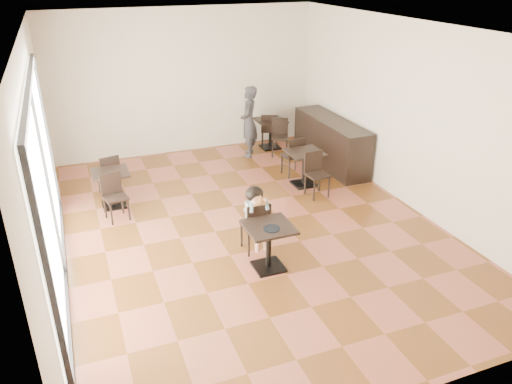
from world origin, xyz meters
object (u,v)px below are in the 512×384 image
child_chair (255,225)px  chair_left_b (116,198)px  cafe_table_left (112,189)px  chair_left_a (108,174)px  chair_mid_b (318,175)px  child (255,219)px  adult_patron (249,122)px  child_table (269,247)px  cafe_table_back (270,134)px  chair_mid_a (293,156)px  cafe_table_mid (304,168)px  chair_back_a (269,130)px  chair_back_b (280,138)px

child_chair → chair_left_b: (-1.85, 1.79, -0.01)m
cafe_table_left → chair_left_a: size_ratio=0.83×
chair_mid_b → child_chair: bearing=-146.6°
child → cafe_table_left: size_ratio=1.57×
adult_patron → chair_left_b: adult_patron is taller
child_table → chair_left_a: 3.90m
cafe_table_back → chair_mid_a: chair_mid_a is taller
chair_mid_a → cafe_table_mid: bearing=85.7°
child_chair → adult_patron: adult_patron is taller
cafe_table_mid → chair_left_b: chair_left_b is taller
chair_left_a → chair_back_a: size_ratio=0.97×
cafe_table_back → chair_back_a: 0.10m
cafe_table_left → chair_back_a: bearing=26.5°
child_chair → chair_back_b: same height
chair_left_b → chair_back_a: chair_back_a is taller
chair_left_b → chair_mid_a: bearing=-2.7°
adult_patron → chair_left_a: (-3.20, -1.00, -0.39)m
child_chair → chair_back_b: size_ratio=1.00×
chair_mid_b → chair_back_a: bearing=81.4°
chair_left_b → cafe_table_mid: bearing=-11.2°
chair_mid_a → chair_left_b: bearing=6.6°
child → chair_left_b: size_ratio=1.30×
cafe_table_back → chair_left_b: (-3.85, -2.40, 0.06)m
adult_patron → chair_mid_b: size_ratio=1.88×
cafe_table_left → chair_left_a: 0.55m
cafe_table_mid → child: bearing=-132.8°
cafe_table_back → child: bearing=-115.6°
cafe_table_back → chair_mid_a: 1.71m
chair_mid_b → chair_mid_a: bearing=85.7°
adult_patron → chair_left_a: bearing=-49.3°
chair_mid_a → chair_left_a: size_ratio=1.05×
adult_patron → chair_back_a: (0.65, 0.37, -0.38)m
cafe_table_left → chair_mid_b: 3.76m
adult_patron → chair_back_b: 0.79m
cafe_table_left → chair_back_a: 4.30m
chair_left_b → chair_back_b: 4.27m
child_table → cafe_table_back: 5.14m
child → cafe_table_back: child is taller
adult_patron → cafe_table_left: bearing=-40.8°
cafe_table_mid → chair_back_b: (0.21, 1.70, 0.07)m
child_table → chair_mid_b: bearing=47.2°
cafe_table_mid → chair_left_a: size_ratio=0.87×
chair_back_a → chair_mid_b: bearing=109.1°
cafe_table_back → chair_back_b: 0.55m
cafe_table_mid → cafe_table_back: cafe_table_mid is taller
chair_back_b → chair_left_b: bearing=-131.0°
chair_back_a → chair_back_b: (0.00, -0.62, 0.00)m
child_chair → chair_back_a: size_ratio=1.00×
chair_back_b → cafe_table_mid: bearing=-73.8°
chair_mid_b → adult_patron: bearing=95.6°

